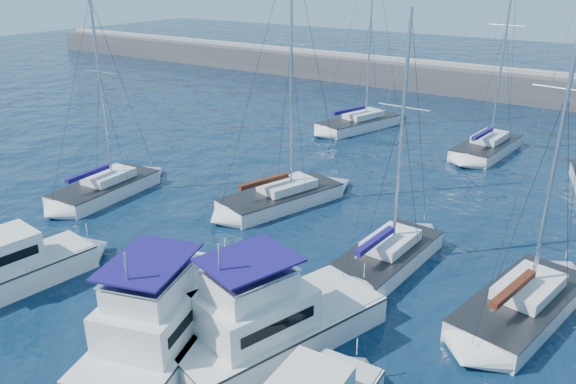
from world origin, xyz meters
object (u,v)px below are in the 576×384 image
Objects in this scene: motor_yacht_port_outer at (17,267)px; motor_yacht_port_inner at (168,319)px; sailboat_back_a at (359,123)px; sailboat_mid_c at (386,257)px; sailboat_mid_a at (105,188)px; sailboat_mid_d at (522,305)px; sailboat_mid_b at (282,197)px; sailboat_back_b at (487,147)px; motor_yacht_stbd_inner at (269,322)px.

motor_yacht_port_inner reaches higher than motor_yacht_port_outer.
sailboat_mid_c is at bearing -42.92° from sailboat_back_a.
sailboat_mid_a is at bearing 127.28° from motor_yacht_port_outer.
sailboat_back_a is at bearing 71.78° from sailboat_mid_a.
motor_yacht_port_outer is 9.28m from motor_yacht_port_inner.
sailboat_mid_d is at bearing 24.33° from motor_yacht_port_inner.
sailboat_back_a is at bearing 123.77° from sailboat_mid_c.
motor_yacht_port_inner is 0.65× the size of sailboat_mid_b.
sailboat_back_b reaches higher than sailboat_mid_c.
sailboat_back_b is (-1.12, 21.80, 0.03)m from sailboat_mid_c.
sailboat_mid_c reaches higher than sailboat_mid_a.
sailboat_back_b is at bearing 76.07° from motor_yacht_port_outer.
sailboat_back_a reaches higher than motor_yacht_port_outer.
motor_yacht_stbd_inner is 11.25m from sailboat_mid_d.
motor_yacht_port_outer is at bearing -105.51° from sailboat_back_b.
sailboat_mid_b is 0.98× the size of sailboat_back_a.
sailboat_mid_a is 26.41m from sailboat_mid_d.
motor_yacht_port_inner is at bearing -131.86° from motor_yacht_stbd_inner.
sailboat_mid_d is (7.92, 7.97, -0.60)m from motor_yacht_stbd_inner.
motor_yacht_stbd_inner is (12.76, 2.91, 0.19)m from motor_yacht_port_outer.
motor_yacht_port_outer is at bearing -141.54° from sailboat_mid_d.
motor_yacht_port_outer is 0.51× the size of sailboat_mid_c.
sailboat_mid_d is at bearing 62.51° from motor_yacht_stbd_inner.
sailboat_mid_c is at bearing -81.65° from sailboat_back_b.
sailboat_back_b reaches higher than sailboat_mid_b.
sailboat_mid_c reaches higher than motor_yacht_port_inner.
sailboat_back_a is at bearing 128.53° from motor_yacht_stbd_inner.
motor_yacht_port_inner is 0.64× the size of sailboat_back_a.
motor_yacht_stbd_inner is 0.59× the size of sailboat_back_a.
sailboat_mid_b is 16.27m from sailboat_mid_d.
sailboat_back_b is (12.17, -0.98, -0.00)m from sailboat_back_a.
sailboat_mid_c is 0.82× the size of sailboat_mid_d.
motor_yacht_port_inner is 34.62m from sailboat_back_a.
motor_yacht_stbd_inner is 0.75× the size of sailboat_mid_c.
motor_yacht_stbd_inner is 0.75× the size of sailboat_mid_a.
motor_yacht_port_outer is 0.69× the size of motor_yacht_stbd_inner.
sailboat_mid_b is at bearing 78.79° from motor_yacht_port_outer.
sailboat_mid_c is 0.80× the size of sailboat_back_b.
sailboat_back_b is at bearing 66.83° from motor_yacht_port_inner.
sailboat_back_b is (3.50, 32.53, -0.60)m from motor_yacht_port_inner.
sailboat_mid_a reaches higher than motor_yacht_port_outer.
sailboat_mid_b reaches higher than motor_yacht_port_outer.
sailboat_mid_a is at bearing 176.96° from motor_yacht_stbd_inner.
motor_yacht_port_inner and motor_yacht_stbd_inner have the same top height.
sailboat_back_a is 12.21m from sailboat_back_b.
sailboat_mid_c is 0.79× the size of sailboat_back_a.
sailboat_back_b reaches higher than motor_yacht_stbd_inner.
motor_yacht_port_inner is at bearing -90.73° from sailboat_back_b.
sailboat_back_a reaches higher than sailboat_mid_d.
motor_yacht_stbd_inner is 14.47m from sailboat_mid_b.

